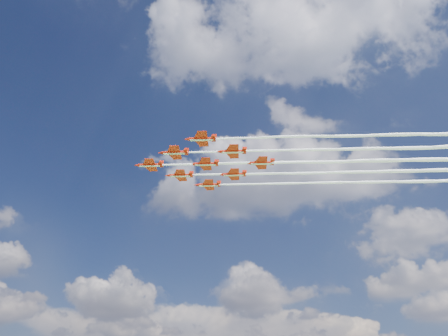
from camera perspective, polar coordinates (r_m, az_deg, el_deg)
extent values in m
cylinder|color=red|center=(146.82, -9.66, 0.39)|extent=(7.30, 2.74, 1.00)
cone|color=red|center=(147.79, -11.39, 0.35)|extent=(2.01, 1.41, 1.00)
cone|color=red|center=(146.02, -8.02, 0.42)|extent=(1.54, 1.21, 0.91)
ellipsoid|color=black|center=(147.39, -10.34, 0.51)|extent=(2.04, 1.26, 0.65)
cube|color=red|center=(146.70, -9.49, 0.38)|extent=(4.86, 8.82, 0.13)
cube|color=red|center=(146.13, -8.26, 0.42)|extent=(2.03, 3.48, 0.11)
cube|color=red|center=(146.50, -8.17, 0.70)|extent=(1.44, 0.48, 1.64)
cube|color=silver|center=(146.59, -9.68, 0.24)|extent=(6.81, 2.45, 0.11)
cylinder|color=red|center=(138.85, -6.50, 2.01)|extent=(7.30, 2.74, 1.00)
cone|color=red|center=(139.58, -8.35, 1.97)|extent=(2.01, 1.41, 1.00)
cone|color=red|center=(138.29, -4.75, 2.06)|extent=(1.54, 1.21, 0.91)
ellipsoid|color=black|center=(139.34, -7.23, 2.14)|extent=(2.04, 1.26, 0.65)
cube|color=red|center=(138.76, -6.32, 2.00)|extent=(4.86, 8.82, 0.13)
cube|color=red|center=(138.37, -5.01, 2.05)|extent=(2.03, 3.48, 0.11)
cube|color=red|center=(138.77, -4.92, 2.34)|extent=(1.44, 0.48, 1.64)
cube|color=silver|center=(138.61, -6.51, 1.85)|extent=(6.81, 2.45, 0.11)
cylinder|color=red|center=(151.75, -5.72, -0.96)|extent=(7.30, 2.74, 1.00)
cone|color=red|center=(152.42, -7.42, -0.98)|extent=(2.01, 1.41, 1.00)
cone|color=red|center=(151.24, -4.12, -0.93)|extent=(1.54, 1.21, 0.91)
ellipsoid|color=black|center=(152.20, -6.39, -0.83)|extent=(2.04, 1.26, 0.65)
cube|color=red|center=(151.67, -5.55, -0.97)|extent=(4.86, 8.82, 0.13)
cube|color=red|center=(151.31, -4.36, -0.93)|extent=(2.03, 3.48, 0.11)
cube|color=red|center=(151.68, -4.28, -0.66)|extent=(1.44, 0.48, 1.64)
cube|color=silver|center=(151.54, -5.73, -1.11)|extent=(6.81, 2.45, 0.11)
cylinder|color=red|center=(131.48, -2.96, 3.82)|extent=(7.30, 2.74, 1.00)
cone|color=red|center=(131.94, -4.93, 3.77)|extent=(2.01, 1.41, 1.00)
cone|color=red|center=(131.19, -1.10, 3.86)|extent=(1.54, 1.21, 0.91)
ellipsoid|color=black|center=(131.87, -3.75, 3.95)|extent=(2.04, 1.26, 0.65)
cube|color=red|center=(131.42, -2.76, 3.81)|extent=(4.86, 8.82, 0.13)
cube|color=red|center=(131.23, -1.38, 3.86)|extent=(2.03, 3.48, 0.11)
cube|color=red|center=(131.67, -1.29, 4.16)|extent=(1.44, 0.48, 1.64)
cube|color=silver|center=(131.23, -2.97, 3.65)|extent=(6.81, 2.45, 0.11)
cylinder|color=red|center=(144.26, -2.46, 0.54)|extent=(7.30, 2.74, 1.00)
cone|color=red|center=(144.67, -4.26, 0.50)|extent=(2.01, 1.41, 1.00)
cone|color=red|center=(143.99, -0.77, 0.57)|extent=(1.54, 1.21, 0.91)
ellipsoid|color=black|center=(144.61, -3.18, 0.66)|extent=(2.04, 1.26, 0.65)
cube|color=red|center=(144.20, -2.28, 0.52)|extent=(4.86, 8.82, 0.13)
cube|color=red|center=(144.03, -1.02, 0.56)|extent=(2.03, 3.48, 0.11)
cube|color=red|center=(144.43, -0.95, 0.85)|extent=(1.44, 0.48, 1.64)
cube|color=silver|center=(144.03, -2.47, 0.38)|extent=(6.81, 2.45, 0.11)
cylinder|color=red|center=(157.44, -2.05, -2.21)|extent=(7.30, 2.74, 1.00)
cone|color=red|center=(157.82, -3.70, -2.23)|extent=(2.01, 1.41, 1.00)
cone|color=red|center=(157.20, -0.49, -2.18)|extent=(1.54, 1.21, 0.91)
ellipsoid|color=black|center=(157.76, -2.71, -2.09)|extent=(2.04, 1.26, 0.65)
cube|color=red|center=(157.39, -1.88, -2.22)|extent=(4.86, 8.82, 0.13)
cube|color=red|center=(157.23, -0.73, -2.19)|extent=(2.03, 3.48, 0.11)
cube|color=red|center=(157.59, -0.66, -1.92)|extent=(1.44, 0.48, 1.64)
cube|color=silver|center=(157.23, -2.05, -2.35)|extent=(6.81, 2.45, 0.11)
cylinder|color=red|center=(137.38, 1.14, 2.18)|extent=(7.30, 2.74, 1.00)
cone|color=red|center=(137.52, -0.76, 2.14)|extent=(2.01, 1.41, 1.00)
cone|color=red|center=(137.40, 2.92, 2.21)|extent=(1.54, 1.21, 0.91)
ellipsoid|color=black|center=(137.63, 0.38, 2.31)|extent=(2.04, 1.26, 0.65)
cube|color=red|center=(137.36, 1.33, 2.17)|extent=(4.86, 8.82, 0.13)
cube|color=red|center=(137.39, 2.66, 2.21)|extent=(2.03, 3.48, 0.11)
cube|color=red|center=(137.82, 2.72, 2.50)|extent=(1.44, 0.48, 1.64)
cube|color=silver|center=(137.15, 1.14, 2.02)|extent=(6.81, 2.45, 0.11)
cylinder|color=red|center=(150.41, 1.26, -0.83)|extent=(7.30, 2.74, 1.00)
cone|color=red|center=(150.53, -0.47, -0.86)|extent=(2.01, 1.41, 1.00)
cone|color=red|center=(150.42, 2.89, -0.80)|extent=(1.54, 1.21, 0.91)
ellipsoid|color=black|center=(150.64, 0.57, -0.71)|extent=(2.04, 1.26, 0.65)
cube|color=red|center=(150.39, 1.43, -0.84)|extent=(4.86, 8.82, 0.13)
cube|color=red|center=(150.41, 2.64, -0.81)|extent=(2.03, 3.48, 0.11)
cube|color=red|center=(150.81, 2.71, -0.53)|extent=(1.44, 0.48, 1.64)
cube|color=silver|center=(150.20, 1.26, -0.98)|extent=(6.81, 2.45, 0.11)
cylinder|color=red|center=(144.03, 4.87, 0.67)|extent=(7.30, 2.74, 1.00)
cone|color=red|center=(143.87, 3.07, 0.64)|extent=(2.01, 1.41, 1.00)
cone|color=red|center=(144.32, 6.57, 0.71)|extent=(1.54, 1.21, 0.91)
ellipsoid|color=black|center=(144.16, 4.14, 0.80)|extent=(2.04, 1.26, 0.65)
cube|color=red|center=(144.03, 5.05, 0.66)|extent=(4.86, 8.82, 0.13)
cube|color=red|center=(144.27, 6.32, 0.70)|extent=(2.03, 3.48, 0.11)
cube|color=red|center=(144.69, 6.37, 0.98)|extent=(1.44, 0.48, 1.64)
cube|color=silver|center=(143.81, 4.88, 0.52)|extent=(6.81, 2.45, 0.11)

